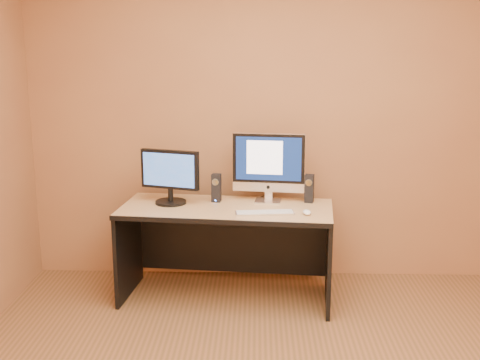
% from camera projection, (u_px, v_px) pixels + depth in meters
% --- Properties ---
extents(walls, '(4.00, 4.00, 2.60)m').
position_uv_depth(walls, '(305.00, 168.00, 2.71)').
color(walls, '#97663D').
rests_on(walls, ground).
extents(desk, '(1.57, 0.81, 0.70)m').
position_uv_depth(desk, '(226.00, 253.00, 4.39)').
color(desk, tan).
rests_on(desk, ground).
extents(imac, '(0.56, 0.26, 0.52)m').
position_uv_depth(imac, '(268.00, 167.00, 4.41)').
color(imac, silver).
rests_on(imac, desk).
extents(second_monitor, '(0.50, 0.35, 0.40)m').
position_uv_depth(second_monitor, '(170.00, 177.00, 4.36)').
color(second_monitor, black).
rests_on(second_monitor, desk).
extents(speaker_left, '(0.07, 0.08, 0.21)m').
position_uv_depth(speaker_left, '(216.00, 188.00, 4.44)').
color(speaker_left, black).
rests_on(speaker_left, desk).
extents(speaker_right, '(0.08, 0.08, 0.21)m').
position_uv_depth(speaker_right, '(309.00, 188.00, 4.42)').
color(speaker_right, black).
rests_on(speaker_right, desk).
extents(keyboard, '(0.42, 0.15, 0.02)m').
position_uv_depth(keyboard, '(265.00, 213.00, 4.14)').
color(keyboard, silver).
rests_on(keyboard, desk).
extents(mouse, '(0.06, 0.10, 0.03)m').
position_uv_depth(mouse, '(307.00, 212.00, 4.12)').
color(mouse, white).
rests_on(mouse, desk).
extents(cable_a, '(0.08, 0.20, 0.01)m').
position_uv_depth(cable_a, '(273.00, 197.00, 4.57)').
color(cable_a, black).
rests_on(cable_a, desk).
extents(cable_b, '(0.08, 0.16, 0.01)m').
position_uv_depth(cable_b, '(262.00, 197.00, 4.58)').
color(cable_b, black).
rests_on(cable_b, desk).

